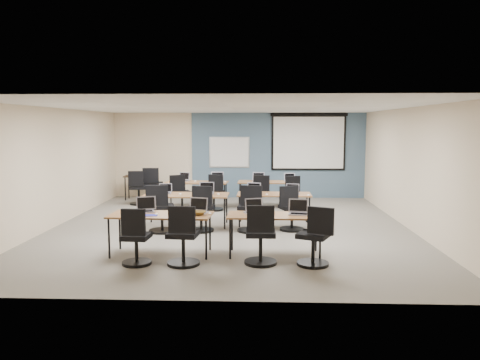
{
  "coord_description": "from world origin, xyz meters",
  "views": [
    {
      "loc": [
        0.64,
        -10.42,
        2.31
      ],
      "look_at": [
        0.2,
        0.4,
        1.04
      ],
      "focal_mm": 35.0,
      "sensor_mm": 36.0,
      "label": 1
    }
  ],
  "objects_px": {
    "laptop_6": "(254,191)",
    "task_chair_7": "(291,212)",
    "task_chair_9": "(214,196)",
    "laptop_1": "(198,209)",
    "laptop_10": "(258,179)",
    "training_table_front_right": "(275,217)",
    "laptop_2": "(254,209)",
    "laptop_8": "(184,179)",
    "laptop_11": "(290,179)",
    "training_table_front_left": "(161,217)",
    "training_table_back_right": "(268,183)",
    "laptop_0": "(145,208)",
    "laptop_9": "(217,179)",
    "task_chair_4": "(161,213)",
    "training_table_mid_left": "(186,196)",
    "laptop_7": "(293,191)",
    "task_chair_10": "(260,197)",
    "task_chair_3": "(315,241)",
    "task_chair_1": "(183,241)",
    "laptop_4": "(165,191)",
    "training_table_mid_right": "(274,196)",
    "projector_screen": "(308,139)",
    "task_chair_8": "(181,196)",
    "spare_chair_a": "(153,188)",
    "task_chair_2": "(261,240)",
    "utility_table": "(139,179)",
    "whiteboard": "(229,152)",
    "laptop_3": "(299,211)",
    "task_chair_6": "(250,212)",
    "training_table_back_left": "(197,184)",
    "task_chair_5": "(201,213)",
    "task_chair_0": "(136,242)",
    "spare_chair_b": "(138,191)",
    "task_chair_11": "(293,197)"
  },
  "relations": [
    {
      "from": "training_table_front_left",
      "to": "training_table_back_right",
      "type": "relative_size",
      "value": 1.07
    },
    {
      "from": "laptop_6",
      "to": "task_chair_7",
      "type": "bearing_deg",
      "value": -19.95
    },
    {
      "from": "task_chair_4",
      "to": "task_chair_7",
      "type": "bearing_deg",
      "value": -7.32
    },
    {
      "from": "laptop_0",
      "to": "task_chair_9",
      "type": "relative_size",
      "value": 0.36
    },
    {
      "from": "training_table_mid_right",
      "to": "laptop_10",
      "type": "height_order",
      "value": "laptop_10"
    },
    {
      "from": "training_table_front_left",
      "to": "task_chair_7",
      "type": "distance_m",
      "value": 3.16
    },
    {
      "from": "task_chair_1",
      "to": "laptop_4",
      "type": "height_order",
      "value": "task_chair_1"
    },
    {
      "from": "laptop_4",
      "to": "task_chair_7",
      "type": "bearing_deg",
      "value": -19.26
    },
    {
      "from": "task_chair_7",
      "to": "whiteboard",
      "type": "bearing_deg",
      "value": 86.68
    },
    {
      "from": "training_table_front_right",
      "to": "laptop_2",
      "type": "height_order",
      "value": "laptop_2"
    },
    {
      "from": "laptop_9",
      "to": "laptop_2",
      "type": "bearing_deg",
      "value": -76.53
    },
    {
      "from": "laptop_1",
      "to": "task_chair_10",
      "type": "bearing_deg",
      "value": 89.44
    },
    {
      "from": "task_chair_1",
      "to": "laptop_4",
      "type": "distance_m",
      "value": 3.36
    },
    {
      "from": "laptop_10",
      "to": "laptop_11",
      "type": "relative_size",
      "value": 1.11
    },
    {
      "from": "whiteboard",
      "to": "task_chair_0",
      "type": "distance_m",
      "value": 7.54
    },
    {
      "from": "task_chair_8",
      "to": "task_chair_7",
      "type": "bearing_deg",
      "value": -63.12
    },
    {
      "from": "laptop_8",
      "to": "laptop_11",
      "type": "distance_m",
      "value": 3.01
    },
    {
      "from": "training_table_back_left",
      "to": "laptop_2",
      "type": "xyz_separation_m",
      "value": [
        1.65,
        -4.59,
        0.11
      ]
    },
    {
      "from": "whiteboard",
      "to": "training_table_mid_left",
      "type": "xyz_separation_m",
      "value": [
        -0.72,
        -4.28,
        -0.76
      ]
    },
    {
      "from": "task_chair_3",
      "to": "laptop_11",
      "type": "xyz_separation_m",
      "value": [
        -0.05,
        5.61,
        0.37
      ]
    },
    {
      "from": "training_table_back_left",
      "to": "task_chair_6",
      "type": "xyz_separation_m",
      "value": [
        1.56,
        -2.98,
        -0.25
      ]
    },
    {
      "from": "laptop_7",
      "to": "training_table_front_left",
      "type": "bearing_deg",
      "value": -121.43
    },
    {
      "from": "training_table_back_left",
      "to": "task_chair_8",
      "type": "distance_m",
      "value": 0.74
    },
    {
      "from": "projector_screen",
      "to": "laptop_9",
      "type": "distance_m",
      "value": 3.44
    },
    {
      "from": "task_chair_5",
      "to": "task_chair_7",
      "type": "xyz_separation_m",
      "value": [
        1.95,
        0.18,
        -0.01
      ]
    },
    {
      "from": "training_table_front_right",
      "to": "laptop_0",
      "type": "xyz_separation_m",
      "value": [
        -2.37,
        0.2,
        0.12
      ]
    },
    {
      "from": "task_chair_11",
      "to": "task_chair_0",
      "type": "bearing_deg",
      "value": -132.35
    },
    {
      "from": "task_chair_4",
      "to": "laptop_9",
      "type": "height_order",
      "value": "task_chair_4"
    },
    {
      "from": "projector_screen",
      "to": "task_chair_2",
      "type": "xyz_separation_m",
      "value": [
        -1.52,
        -7.25,
        -1.46
      ]
    },
    {
      "from": "task_chair_7",
      "to": "task_chair_8",
      "type": "height_order",
      "value": "task_chair_7"
    },
    {
      "from": "task_chair_5",
      "to": "task_chair_6",
      "type": "distance_m",
      "value": 1.06
    },
    {
      "from": "laptop_3",
      "to": "laptop_10",
      "type": "distance_m",
      "value": 4.9
    },
    {
      "from": "task_chair_3",
      "to": "task_chair_5",
      "type": "xyz_separation_m",
      "value": [
        -2.16,
        2.4,
        0.01
      ]
    },
    {
      "from": "laptop_10",
      "to": "task_chair_10",
      "type": "distance_m",
      "value": 0.87
    },
    {
      "from": "laptop_2",
      "to": "task_chair_7",
      "type": "height_order",
      "value": "task_chair_7"
    },
    {
      "from": "laptop_7",
      "to": "laptop_11",
      "type": "bearing_deg",
      "value": 101.24
    },
    {
      "from": "laptop_1",
      "to": "laptop_10",
      "type": "height_order",
      "value": "laptop_1"
    },
    {
      "from": "projector_screen",
      "to": "task_chair_5",
      "type": "xyz_separation_m",
      "value": [
        -2.8,
        -4.89,
        -1.46
      ]
    },
    {
      "from": "task_chair_0",
      "to": "task_chair_10",
      "type": "distance_m",
      "value": 5.27
    },
    {
      "from": "spare_chair_b",
      "to": "training_table_back_right",
      "type": "bearing_deg",
      "value": -9.44
    },
    {
      "from": "laptop_0",
      "to": "laptop_9",
      "type": "distance_m",
      "value": 4.77
    },
    {
      "from": "task_chair_6",
      "to": "utility_table",
      "type": "distance_m",
      "value": 5.61
    },
    {
      "from": "training_table_front_right",
      "to": "task_chair_5",
      "type": "xyz_separation_m",
      "value": [
        -1.52,
        1.76,
        -0.25
      ]
    },
    {
      "from": "training_table_front_left",
      "to": "spare_chair_b",
      "type": "height_order",
      "value": "spare_chair_b"
    },
    {
      "from": "task_chair_4",
      "to": "utility_table",
      "type": "distance_m",
      "value": 4.77
    },
    {
      "from": "training_table_mid_left",
      "to": "laptop_7",
      "type": "xyz_separation_m",
      "value": [
        2.45,
        0.15,
        0.1
      ]
    },
    {
      "from": "training_table_mid_left",
      "to": "task_chair_10",
      "type": "height_order",
      "value": "task_chair_10"
    },
    {
      "from": "laptop_6",
      "to": "task_chair_9",
      "type": "relative_size",
      "value": 0.33
    },
    {
      "from": "task_chair_8",
      "to": "spare_chair_a",
      "type": "distance_m",
      "value": 1.78
    },
    {
      "from": "task_chair_0",
      "to": "task_chair_6",
      "type": "distance_m",
      "value": 3.11
    }
  ]
}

